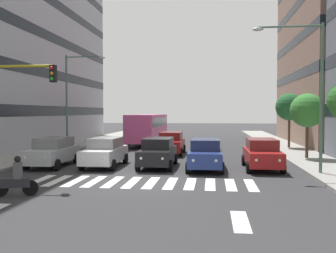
# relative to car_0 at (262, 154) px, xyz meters

# --- Properties ---
(ground_plane) EXTENTS (180.00, 180.00, 0.00)m
(ground_plane) POSITION_rel_car_0_xyz_m (6.05, 4.71, -0.89)
(ground_plane) COLOR #2D2D30
(building_left_block_0) EXTENTS (8.30, 18.50, 24.02)m
(building_left_block_0) POSITION_rel_car_0_xyz_m (-9.52, -17.56, 11.12)
(building_left_block_0) COLOR #846656
(building_left_block_0) RESTS_ON ground_plane
(crosswalk_markings) EXTENTS (10.35, 2.80, 0.01)m
(crosswalk_markings) POSITION_rel_car_0_xyz_m (6.05, 4.71, -0.88)
(crosswalk_markings) COLOR silver
(crosswalk_markings) RESTS_ON ground_plane
(lane_arrow_0) EXTENTS (0.50, 2.20, 0.01)m
(lane_arrow_0) POSITION_rel_car_0_xyz_m (1.98, 10.21, -0.88)
(lane_arrow_0) COLOR silver
(lane_arrow_0) RESTS_ON ground_plane
(car_0) EXTENTS (2.02, 4.44, 1.72)m
(car_0) POSITION_rel_car_0_xyz_m (0.00, 0.00, 0.00)
(car_0) COLOR maroon
(car_0) RESTS_ON ground_plane
(car_1) EXTENTS (2.02, 4.44, 1.72)m
(car_1) POSITION_rel_car_0_xyz_m (3.19, 0.49, 0.00)
(car_1) COLOR navy
(car_1) RESTS_ON ground_plane
(car_2) EXTENTS (2.02, 4.44, 1.72)m
(car_2) POSITION_rel_car_0_xyz_m (5.99, -0.01, 0.00)
(car_2) COLOR black
(car_2) RESTS_ON ground_plane
(car_3) EXTENTS (2.02, 4.44, 1.72)m
(car_3) POSITION_rel_car_0_xyz_m (9.15, 0.13, 0.00)
(car_3) COLOR silver
(car_3) RESTS_ON ground_plane
(car_4) EXTENTS (2.02, 4.44, 1.72)m
(car_4) POSITION_rel_car_0_xyz_m (12.27, 0.41, 0.00)
(car_4) COLOR #B2B7BC
(car_4) RESTS_ON ground_plane
(car_row2_0) EXTENTS (2.02, 4.44, 1.72)m
(car_row2_0) POSITION_rel_car_0_xyz_m (5.96, -6.58, 0.00)
(car_row2_0) COLOR maroon
(car_row2_0) RESTS_ON ground_plane
(bus_behind_traffic) EXTENTS (2.78, 10.50, 3.00)m
(bus_behind_traffic) POSITION_rel_car_0_xyz_m (9.15, -14.53, 0.97)
(bus_behind_traffic) COLOR #DB5193
(bus_behind_traffic) RESTS_ON ground_plane
(motorcycle_with_rider) EXTENTS (1.64, 0.64, 1.57)m
(motorcycle_with_rider) POSITION_rel_car_0_xyz_m (10.33, 7.97, -0.24)
(motorcycle_with_rider) COLOR black
(motorcycle_with_rider) RESTS_ON ground_plane
(street_lamp_left) EXTENTS (3.56, 0.28, 7.60)m
(street_lamp_left) POSITION_rel_car_0_xyz_m (-2.10, 1.82, 3.95)
(street_lamp_left) COLOR #4C6B56
(street_lamp_left) RESTS_ON sidewalk_left
(street_lamp_right) EXTENTS (3.38, 0.28, 7.77)m
(street_lamp_right) POSITION_rel_car_0_xyz_m (14.24, -7.80, 4.02)
(street_lamp_right) COLOR #4C6B56
(street_lamp_right) RESTS_ON sidewalk_right
(street_tree_1) EXTENTS (2.28, 2.28, 4.36)m
(street_tree_1) POSITION_rel_car_0_xyz_m (-3.54, -4.37, 2.46)
(street_tree_1) COLOR #513823
(street_tree_1) RESTS_ON sidewalk_left
(street_tree_2) EXTENTS (2.38, 2.38, 4.75)m
(street_tree_2) POSITION_rel_car_0_xyz_m (-3.88, -11.74, 2.81)
(street_tree_2) COLOR #513823
(street_tree_2) RESTS_ON sidewalk_left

